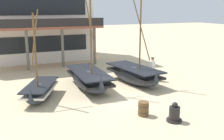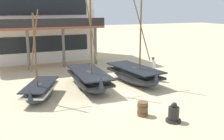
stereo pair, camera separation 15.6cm
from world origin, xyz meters
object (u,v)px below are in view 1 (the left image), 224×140
Objects in this scene: capstan_winch at (174,114)px; wooden_barrel at (143,109)px; fishing_boat_centre_large at (89,79)px; fishing_boat_near_left at (134,74)px; harbor_building_main at (34,7)px; fishing_boat_far_right at (40,90)px; fisherman_by_hull at (152,69)px.

capstan_winch reaches higher than wooden_barrel.
fishing_boat_centre_large is 9.36× the size of wooden_barrel.
capstan_winch is at bearing -50.75° from wooden_barrel.
fishing_boat_near_left is 6.78× the size of capstan_winch.
fishing_boat_centre_large reaches higher than fishing_boat_near_left.
harbor_building_main is (-3.45, 18.68, 4.84)m from capstan_winch.
fishing_boat_centre_large reaches higher than fishing_boat_far_right.
capstan_winch is 0.09× the size of harbor_building_main.
fishing_boat_far_right is at bearing -174.16° from fishing_boat_near_left.
fishing_boat_near_left is at bearing -175.74° from fisherman_by_hull.
fishing_boat_far_right is 6.14m from wooden_barrel.
fishing_boat_far_right reaches higher than fisherman_by_hull.
fisherman_by_hull reaches higher than capstan_winch.
harbor_building_main is at bearing 82.49° from fishing_boat_far_right.
capstan_winch is at bearing -114.14° from fisherman_by_hull.
fishing_boat_near_left is at bearing 5.84° from fishing_boat_far_right.
fisherman_by_hull is (8.05, 0.78, 0.32)m from fishing_boat_far_right.
fishing_boat_far_right is 5.40× the size of capstan_winch.
fishing_boat_near_left reaches higher than fisherman_by_hull.
wooden_barrel is at bearing -79.40° from fishing_boat_centre_large.
fishing_boat_centre_large is 1.29× the size of fishing_boat_far_right.
fishing_boat_far_right is at bearing -97.51° from harbor_building_main.
fisherman_by_hull is at bearing 53.80° from wooden_barrel.
fishing_boat_far_right reaches higher than capstan_winch.
fishing_boat_near_left is 0.97× the size of fishing_boat_centre_large.
fisherman_by_hull is (1.54, 0.11, 0.19)m from fishing_boat_near_left.
harbor_building_main is (-4.80, 12.37, 4.56)m from fishing_boat_near_left.
capstan_winch is at bearing -73.17° from fishing_boat_centre_large.
harbor_building_main is (-1.51, 12.25, 4.56)m from fishing_boat_centre_large.
fishing_boat_centre_large reaches higher than capstan_winch.
fishing_boat_far_right is at bearing 133.26° from wooden_barrel.
fishing_boat_far_right is 13.96m from harbor_building_main.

